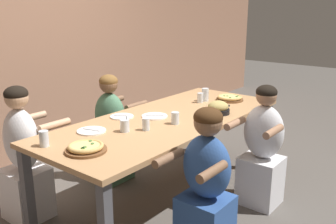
% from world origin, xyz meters
% --- Properties ---
extents(ground_plane, '(18.00, 18.00, 0.00)m').
position_xyz_m(ground_plane, '(0.00, 0.00, 0.00)').
color(ground_plane, '#514C47').
rests_on(ground_plane, ground).
extents(restaurant_back_panel, '(10.00, 0.06, 3.20)m').
position_xyz_m(restaurant_back_panel, '(0.00, 1.84, 1.60)').
color(restaurant_back_panel, '#9E7056').
rests_on(restaurant_back_panel, ground).
extents(dining_table, '(2.43, 0.98, 0.78)m').
position_xyz_m(dining_table, '(0.00, 0.00, 0.71)').
color(dining_table, tan).
rests_on(dining_table, ground).
extents(pizza_board_main, '(0.28, 0.28, 0.05)m').
position_xyz_m(pizza_board_main, '(-0.98, -0.07, 0.81)').
color(pizza_board_main, brown).
rests_on(pizza_board_main, dining_table).
extents(pizza_board_second, '(0.28, 0.28, 0.05)m').
position_xyz_m(pizza_board_second, '(0.89, -0.12, 0.81)').
color(pizza_board_second, brown).
rests_on(pizza_board_second, dining_table).
extents(skillet_bowl, '(0.31, 0.21, 0.12)m').
position_xyz_m(skillet_bowl, '(0.39, -0.28, 0.83)').
color(skillet_bowl, black).
rests_on(skillet_bowl, dining_table).
extents(empty_plate_a, '(0.21, 0.21, 0.02)m').
position_xyz_m(empty_plate_a, '(-0.25, 0.32, 0.79)').
color(empty_plate_a, white).
rests_on(empty_plate_a, dining_table).
extents(empty_plate_b, '(0.23, 0.23, 0.02)m').
position_xyz_m(empty_plate_b, '(-0.68, 0.23, 0.79)').
color(empty_plate_b, white).
rests_on(empty_plate_b, dining_table).
extents(empty_plate_c, '(0.23, 0.23, 0.02)m').
position_xyz_m(empty_plate_c, '(-0.06, 0.11, 0.79)').
color(empty_plate_c, white).
rests_on(empty_plate_c, dining_table).
extents(cocktail_glass_blue, '(0.07, 0.07, 0.12)m').
position_xyz_m(cocktail_glass_blue, '(-0.51, 0.02, 0.83)').
color(cocktail_glass_blue, silver).
rests_on(cocktail_glass_blue, dining_table).
extents(drinking_glass_a, '(0.07, 0.07, 0.13)m').
position_xyz_m(drinking_glass_a, '(0.71, 0.07, 0.84)').
color(drinking_glass_a, silver).
rests_on(drinking_glass_a, dining_table).
extents(drinking_glass_b, '(0.07, 0.07, 0.11)m').
position_xyz_m(drinking_glass_b, '(-1.10, 0.24, 0.84)').
color(drinking_glass_b, silver).
rests_on(drinking_glass_b, dining_table).
extents(drinking_glass_c, '(0.06, 0.06, 0.10)m').
position_xyz_m(drinking_glass_c, '(0.62, 0.08, 0.83)').
color(drinking_glass_c, silver).
rests_on(drinking_glass_c, dining_table).
extents(drinking_glass_d, '(0.07, 0.07, 0.10)m').
position_xyz_m(drinking_glass_d, '(-0.11, -0.16, 0.83)').
color(drinking_glass_d, silver).
rests_on(drinking_glass_d, dining_table).
extents(drinking_glass_e, '(0.06, 0.06, 0.10)m').
position_xyz_m(drinking_glass_e, '(-0.39, -0.08, 0.83)').
color(drinking_glass_e, silver).
rests_on(drinking_glass_e, dining_table).
extents(diner_near_midright, '(0.51, 0.40, 1.10)m').
position_xyz_m(diner_near_midright, '(0.44, -0.71, 0.49)').
color(diner_near_midright, silver).
rests_on(diner_near_midright, ground).
extents(diner_near_midleft, '(0.51, 0.40, 1.09)m').
position_xyz_m(diner_near_midleft, '(-0.47, -0.71, 0.50)').
color(diner_near_midleft, '#2D5193').
rests_on(diner_near_midleft, ground).
extents(diner_far_center, '(0.51, 0.40, 1.09)m').
position_xyz_m(diner_far_center, '(-0.04, 0.71, 0.49)').
color(diner_far_center, '#477556').
rests_on(diner_far_center, ground).
extents(diner_far_left, '(0.51, 0.40, 1.14)m').
position_xyz_m(diner_far_left, '(-1.00, 0.71, 0.52)').
color(diner_far_left, silver).
rests_on(diner_far_left, ground).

